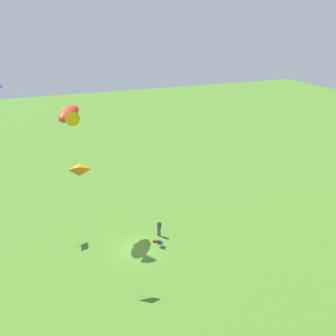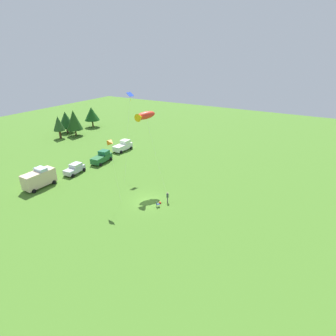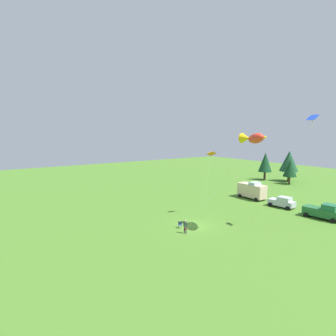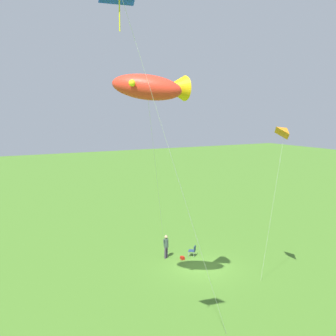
{
  "view_description": "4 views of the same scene",
  "coord_description": "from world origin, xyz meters",
  "px_view_note": "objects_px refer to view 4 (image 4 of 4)",
  "views": [
    {
      "loc": [
        -30.39,
        9.12,
        20.47
      ],
      "look_at": [
        -0.76,
        -2.91,
        7.97
      ],
      "focal_mm": 42.0,
      "sensor_mm": 36.0,
      "label": 1
    },
    {
      "loc": [
        -29.2,
        -20.61,
        21.41
      ],
      "look_at": [
        -0.16,
        -3.71,
        6.59
      ],
      "focal_mm": 28.0,
      "sensor_mm": 36.0,
      "label": 2
    },
    {
      "loc": [
        26.12,
        -22.68,
        12.52
      ],
      "look_at": [
        -0.9,
        -3.9,
        8.19
      ],
      "focal_mm": 28.0,
      "sensor_mm": 36.0,
      "label": 3
    },
    {
      "loc": [
        14.35,
        21.85,
        10.79
      ],
      "look_at": [
        1.25,
        -2.56,
        6.78
      ],
      "focal_mm": 42.0,
      "sensor_mm": 36.0,
      "label": 4
    }
  ],
  "objects_px": {
    "kite_large_fish": "(154,87)",
    "kite_delta_orange": "(287,132)",
    "folding_chair": "(193,250)",
    "person_kite_flyer": "(166,245)",
    "backpack_on_grass": "(182,258)",
    "kite_diamond_blue": "(124,5)"
  },
  "relations": [
    {
      "from": "backpack_on_grass",
      "to": "kite_delta_orange",
      "type": "xyz_separation_m",
      "value": [
        -2.88,
        6.96,
        9.49
      ]
    },
    {
      "from": "folding_chair",
      "to": "kite_large_fish",
      "type": "relative_size",
      "value": 0.06
    },
    {
      "from": "kite_delta_orange",
      "to": "backpack_on_grass",
      "type": "bearing_deg",
      "value": -67.51
    },
    {
      "from": "person_kite_flyer",
      "to": "kite_diamond_blue",
      "type": "height_order",
      "value": "kite_diamond_blue"
    },
    {
      "from": "person_kite_flyer",
      "to": "folding_chair",
      "type": "xyz_separation_m",
      "value": [
        -1.96,
        0.65,
        -0.53
      ]
    },
    {
      "from": "kite_delta_orange",
      "to": "kite_diamond_blue",
      "type": "distance_m",
      "value": 13.77
    },
    {
      "from": "folding_chair",
      "to": "kite_large_fish",
      "type": "distance_m",
      "value": 14.57
    },
    {
      "from": "person_kite_flyer",
      "to": "backpack_on_grass",
      "type": "distance_m",
      "value": 1.54
    },
    {
      "from": "kite_delta_orange",
      "to": "folding_chair",
      "type": "bearing_deg",
      "value": -75.44
    },
    {
      "from": "person_kite_flyer",
      "to": "kite_delta_orange",
      "type": "xyz_separation_m",
      "value": [
        -3.81,
        7.78,
        8.58
      ]
    },
    {
      "from": "folding_chair",
      "to": "person_kite_flyer",
      "type": "bearing_deg",
      "value": 27.78
    },
    {
      "from": "kite_large_fish",
      "to": "kite_delta_orange",
      "type": "height_order",
      "value": "kite_large_fish"
    },
    {
      "from": "backpack_on_grass",
      "to": "kite_large_fish",
      "type": "relative_size",
      "value": 0.03
    },
    {
      "from": "backpack_on_grass",
      "to": "person_kite_flyer",
      "type": "bearing_deg",
      "value": -41.5
    },
    {
      "from": "folding_chair",
      "to": "kite_diamond_blue",
      "type": "bearing_deg",
      "value": 96.0
    },
    {
      "from": "kite_large_fish",
      "to": "kite_diamond_blue",
      "type": "height_order",
      "value": "kite_diamond_blue"
    },
    {
      "from": "backpack_on_grass",
      "to": "kite_large_fish",
      "type": "xyz_separation_m",
      "value": [
        5.31,
        6.19,
        11.84
      ]
    },
    {
      "from": "person_kite_flyer",
      "to": "folding_chair",
      "type": "relative_size",
      "value": 2.12
    },
    {
      "from": "kite_large_fish",
      "to": "kite_delta_orange",
      "type": "relative_size",
      "value": 1.27
    },
    {
      "from": "kite_large_fish",
      "to": "kite_delta_orange",
      "type": "xyz_separation_m",
      "value": [
        -8.2,
        0.77,
        -2.35
      ]
    },
    {
      "from": "kite_delta_orange",
      "to": "kite_large_fish",
      "type": "bearing_deg",
      "value": -5.35
    },
    {
      "from": "folding_chair",
      "to": "kite_diamond_blue",
      "type": "xyz_separation_m",
      "value": [
        10.19,
        12.11,
        13.56
      ]
    }
  ]
}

